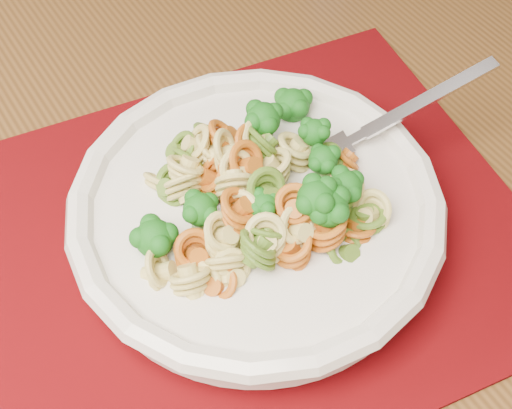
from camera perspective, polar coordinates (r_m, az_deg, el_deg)
dining_table at (r=0.65m, az=-4.84°, el=-4.52°), size 1.38×0.91×0.71m
placemat at (r=0.54m, az=-2.02°, el=-3.14°), size 0.50×0.42×0.00m
pasta_bowl at (r=0.52m, az=0.00°, el=-0.62°), size 0.27×0.27×0.05m
pasta_broccoli_heap at (r=0.50m, az=0.00°, el=0.41°), size 0.23×0.23×0.06m
fork at (r=0.54m, az=6.29°, el=4.39°), size 0.18×0.06×0.08m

